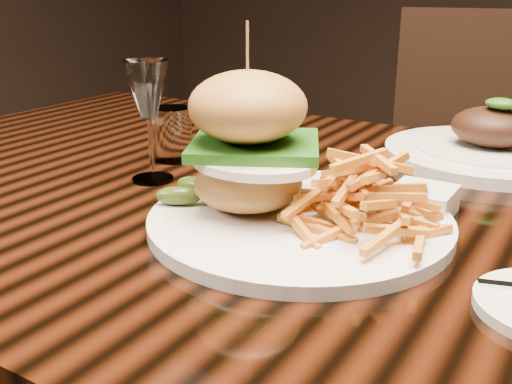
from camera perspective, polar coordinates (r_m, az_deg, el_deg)
The scene contains 7 objects.
dining_table at distance 0.80m, azimuth 7.00°, elevation -5.80°, with size 1.60×0.90×0.75m.
burger_plate at distance 0.66m, azimuth 3.65°, elevation 1.47°, with size 0.34×0.34×0.22m.
ramekin at distance 0.74m, azimuth 15.62°, elevation -0.81°, with size 0.07×0.07×0.03m, color silver.
wine_glass at distance 0.82m, azimuth -10.27°, elevation 9.17°, with size 0.06×0.06×0.17m.
water_tumbler at distance 0.94m, azimuth -7.96°, elevation 5.49°, with size 0.06×0.06×0.08m, color white.
far_dish at distance 1.00m, azimuth 21.31°, elevation 3.93°, with size 0.32×0.32×0.10m.
chair_far at distance 1.65m, azimuth 19.88°, elevation 1.46°, with size 0.52×0.53×0.95m.
Camera 1 is at (0.29, -0.67, 1.01)m, focal length 42.00 mm.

